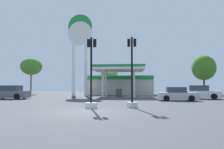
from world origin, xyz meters
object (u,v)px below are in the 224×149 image
object	(u,v)px
car_2	(200,93)
tree_0	(31,67)
station_pole_sign	(80,44)
traffic_signal_0	(91,87)
car_1	(177,95)
car_0	(10,93)
tree_2	(204,68)
tree_1	(109,73)
traffic_signal_1	(132,85)

from	to	relation	value
car_2	tree_0	world-z (taller)	tree_0
station_pole_sign	traffic_signal_0	world-z (taller)	station_pole_sign
car_1	car_2	xyz separation A→B (m)	(3.41, 3.42, 0.08)
car_0	tree_2	distance (m)	31.58
traffic_signal_0	tree_2	size ratio (longest dim) A/B	0.71
tree_2	station_pole_sign	bearing A→B (deg)	-162.95
traffic_signal_0	car_1	bearing A→B (deg)	46.54
car_1	car_2	world-z (taller)	car_2
traffic_signal_0	tree_1	distance (m)	25.40
car_1	traffic_signal_0	bearing A→B (deg)	-133.46
car_1	tree_2	size ratio (longest dim) A/B	0.57
car_0	traffic_signal_1	world-z (taller)	traffic_signal_1
traffic_signal_1	traffic_signal_0	bearing A→B (deg)	-166.73
car_0	traffic_signal_1	xyz separation A→B (m)	(14.29, -8.56, 0.86)
traffic_signal_1	tree_0	world-z (taller)	tree_0
traffic_signal_0	tree_0	size ratio (longest dim) A/B	0.72
tree_0	tree_2	size ratio (longest dim) A/B	0.99
station_pole_sign	tree_2	distance (m)	22.33
car_1	station_pole_sign	bearing A→B (deg)	141.72
traffic_signal_1	tree_0	xyz separation A→B (m)	(-19.23, 23.97, 3.69)
tree_0	tree_1	bearing A→B (deg)	2.28
tree_1	tree_2	xyz separation A→B (m)	(17.13, -0.65, 0.88)
car_2	tree_2	world-z (taller)	tree_2
tree_0	tree_1	size ratio (longest dim) A/B	1.24
car_0	traffic_signal_0	bearing A→B (deg)	-38.90
car_1	tree_0	world-z (taller)	tree_0
tree_0	tree_2	xyz separation A→B (m)	(32.23, -0.04, -0.51)
traffic_signal_1	car_2	bearing A→B (deg)	52.87
station_pole_sign	tree_1	distance (m)	9.22
car_1	tree_2	xyz separation A→B (m)	(8.26, 16.60, 4.12)
car_2	tree_0	xyz separation A→B (m)	(-27.37, 13.22, 4.55)
tree_0	tree_1	xyz separation A→B (m)	(15.09, 0.60, -1.38)
traffic_signal_0	tree_2	xyz separation A→B (m)	(15.85, 24.60, 3.33)
station_pole_sign	tree_1	size ratio (longest dim) A/B	2.32
car_0	car_2	distance (m)	22.54
traffic_signal_1	tree_1	distance (m)	25.02
station_pole_sign	traffic_signal_0	xyz separation A→B (m)	(5.25, -18.13, -6.77)
car_0	tree_1	xyz separation A→B (m)	(10.16, 16.01, 3.17)
car_1	car_0	bearing A→B (deg)	176.30
car_2	tree_1	size ratio (longest dim) A/B	0.86
tree_1	traffic_signal_0	bearing A→B (deg)	-87.09
car_1	traffic_signal_1	size ratio (longest dim) A/B	0.79
car_0	tree_0	distance (m)	16.81
station_pole_sign	tree_2	world-z (taller)	station_pole_sign
car_1	traffic_signal_0	xyz separation A→B (m)	(-7.58, -8.00, 0.79)
car_2	tree_1	bearing A→B (deg)	131.61
car_0	traffic_signal_1	size ratio (longest dim) A/B	0.88
car_0	car_2	xyz separation A→B (m)	(22.43, 2.19, 0.00)
car_0	tree_1	bearing A→B (deg)	57.61
station_pole_sign	traffic_signal_1	distance (m)	20.35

